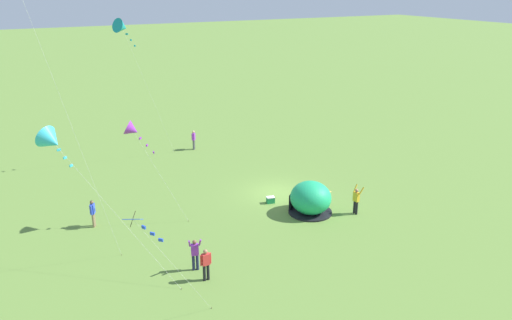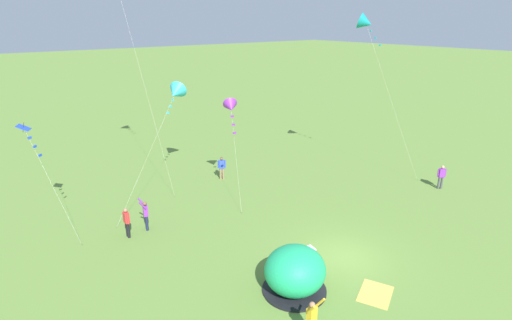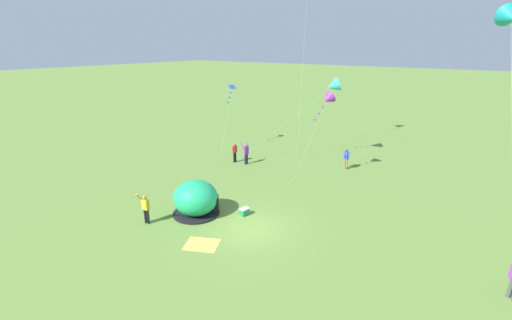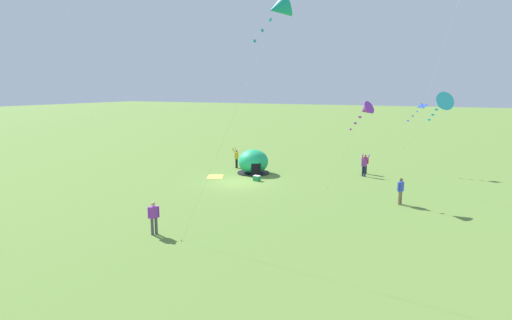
% 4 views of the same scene
% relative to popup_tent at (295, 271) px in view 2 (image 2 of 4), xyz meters
% --- Properties ---
extents(ground_plane, '(300.00, 300.00, 0.00)m').
position_rel_popup_tent_xyz_m(ground_plane, '(3.69, 0.36, -1.00)').
color(ground_plane, olive).
extents(popup_tent, '(2.81, 2.81, 2.10)m').
position_rel_popup_tent_xyz_m(popup_tent, '(0.00, 0.00, 0.00)').
color(popup_tent, '#1EAD6B').
rests_on(popup_tent, ground).
extents(picnic_blanket, '(2.09, 1.90, 0.01)m').
position_rel_popup_tent_xyz_m(picnic_blanket, '(2.63, -2.31, -0.99)').
color(picnic_blanket, gold).
rests_on(picnic_blanket, ground).
extents(cooler_box, '(0.46, 0.59, 0.44)m').
position_rel_popup_tent_xyz_m(cooler_box, '(2.49, 1.53, -0.78)').
color(cooler_box, '#1E8C4C').
rests_on(cooler_box, ground).
extents(person_with_toddler, '(0.49, 0.42, 1.72)m').
position_rel_popup_tent_xyz_m(person_with_toddler, '(15.58, 1.99, -0.03)').
color(person_with_toddler, '#4C4C51').
rests_on(person_with_toddler, ground).
extents(person_arms_raised, '(0.58, 0.70, 1.89)m').
position_rel_popup_tent_xyz_m(person_arms_raised, '(-2.95, 9.00, 0.00)').
color(person_arms_raised, '#1E2347').
rests_on(person_arms_raised, ground).
extents(person_far_back, '(0.55, 0.37, 1.72)m').
position_rel_popup_tent_xyz_m(person_far_back, '(4.48, 12.70, -0.03)').
color(person_far_back, '#8C7251').
rests_on(person_far_back, ground).
extents(person_near_tent, '(0.24, 0.59, 1.72)m').
position_rel_popup_tent_xyz_m(person_near_tent, '(-4.07, 8.86, -0.03)').
color(person_near_tent, black).
rests_on(person_near_tent, ground).
extents(person_watching_sky, '(0.67, 0.52, 1.89)m').
position_rel_popup_tent_xyz_m(person_watching_sky, '(-1.48, -2.49, 0.00)').
color(person_watching_sky, black).
rests_on(person_watching_sky, ground).
extents(kite_teal, '(3.01, 4.92, 11.59)m').
position_rel_popup_tent_xyz_m(kite_teal, '(13.48, 7.90, 9.93)').
color(kite_teal, silver).
rests_on(kite_teal, ground).
extents(kite_purple, '(1.84, 3.38, 6.54)m').
position_rel_popup_tent_xyz_m(kite_purple, '(3.64, 10.09, 4.97)').
color(kite_purple, silver).
rests_on(kite_purple, ground).
extents(kite_cyan, '(7.30, 5.26, 7.16)m').
position_rel_popup_tent_xyz_m(kite_cyan, '(2.12, 14.59, 5.40)').
color(kite_cyan, silver).
rests_on(kite_cyan, ground).
extents(kite_blue, '(1.61, 3.86, 6.13)m').
position_rel_popup_tent_xyz_m(kite_blue, '(-7.42, 12.69, 4.47)').
color(kite_blue, silver).
rests_on(kite_blue, ground).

